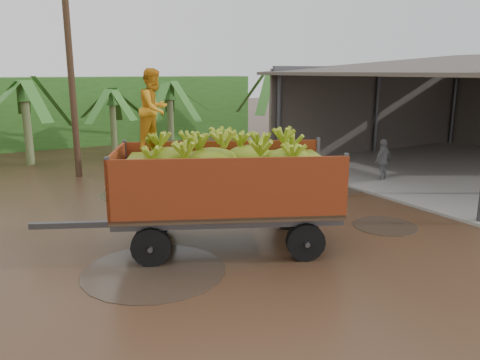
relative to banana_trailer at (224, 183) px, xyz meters
name	(u,v)px	position (x,y,z in m)	size (l,w,h in m)	color
ground	(235,217)	(1.24, 1.75, -1.47)	(100.00, 100.00, 0.00)	black
packing_shed	(461,106)	(13.01, 3.52, 1.03)	(12.78, 10.80, 4.76)	gray
hedge_north	(57,111)	(-0.76, 17.75, 0.33)	(22.00, 3.00, 3.60)	#2D661E
banana_trailer	(224,183)	(0.00, 0.00, 0.00)	(6.64, 4.14, 3.96)	#B33D19
man_blue	(307,174)	(3.66, 1.72, -0.54)	(0.68, 0.45, 1.86)	#7681D7
man_grey	(383,160)	(7.89, 2.79, -0.69)	(0.91, 0.38, 1.56)	gray
utility_pole	(70,56)	(-1.44, 9.13, 2.96)	(1.20, 0.24, 8.76)	#47301E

